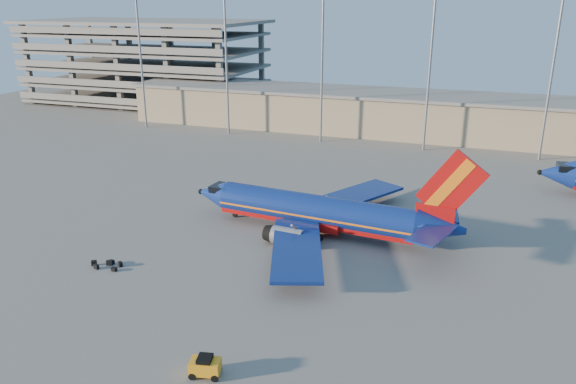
# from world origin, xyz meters

# --- Properties ---
(ground) EXTENTS (220.00, 220.00, 0.00)m
(ground) POSITION_xyz_m (0.00, 0.00, 0.00)
(ground) COLOR slate
(ground) RESTS_ON ground
(terminal_building) EXTENTS (122.00, 16.00, 8.50)m
(terminal_building) POSITION_xyz_m (10.00, 58.00, 4.32)
(terminal_building) COLOR gray
(terminal_building) RESTS_ON ground
(parking_garage) EXTENTS (62.00, 32.00, 21.40)m
(parking_garage) POSITION_xyz_m (-62.00, 74.05, 11.73)
(parking_garage) COLOR slate
(parking_garage) RESTS_ON ground
(light_mast_row) EXTENTS (101.60, 1.60, 28.65)m
(light_mast_row) POSITION_xyz_m (5.00, 46.00, 17.55)
(light_mast_row) COLOR gray
(light_mast_row) RESTS_ON ground
(aircraft_main) EXTENTS (35.87, 34.38, 12.15)m
(aircraft_main) POSITION_xyz_m (7.94, 2.12, 2.59)
(aircraft_main) COLOR navy
(aircraft_main) RESTS_ON ground
(baggage_tug) EXTENTS (2.54, 1.84, 1.65)m
(baggage_tug) POSITION_xyz_m (7.27, -27.05, 0.86)
(baggage_tug) COLOR orange
(baggage_tug) RESTS_ON ground
(luggage_pile) EXTENTS (3.44, 1.89, 0.55)m
(luggage_pile) POSITION_xyz_m (-10.98, -14.27, 0.25)
(luggage_pile) COLOR black
(luggage_pile) RESTS_ON ground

